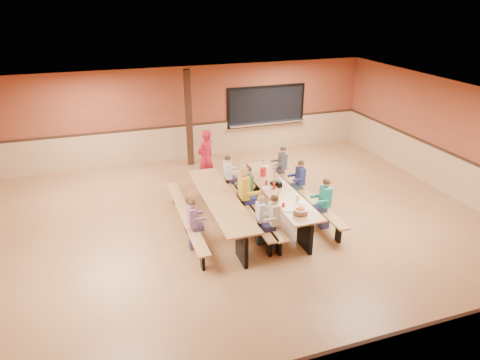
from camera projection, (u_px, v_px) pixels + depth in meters
name	position (u px, v px, depth m)	size (l,w,h in m)	color
ground	(240.00, 228.00, 10.04)	(12.00, 12.00, 0.00)	brown
room_envelope	(240.00, 202.00, 9.76)	(12.04, 10.04, 3.02)	brown
kitchen_pass_through	(266.00, 108.00, 14.50)	(2.78, 0.28, 1.38)	black
structural_post	(189.00, 119.00, 13.19)	(0.18, 0.18, 3.00)	black
cafeteria_table_main	(277.00, 196.00, 10.40)	(1.91, 3.70, 0.74)	#B58048
cafeteria_table_second	(220.00, 206.00, 9.95)	(1.91, 3.70, 0.74)	#B58048
seated_child_white_left	(261.00, 220.00, 9.24)	(0.34, 0.27, 1.14)	white
seated_adult_yellow	(244.00, 194.00, 10.16)	(0.44, 0.36, 1.36)	gold
seated_child_grey_left	(228.00, 177.00, 11.34)	(0.35, 0.29, 1.17)	white
seated_child_teal_right	(325.00, 204.00, 9.85)	(0.38, 0.31, 1.22)	teal
seated_child_navy_right	(300.00, 183.00, 10.99)	(0.36, 0.29, 1.19)	navy
seated_child_char_right	(282.00, 167.00, 11.96)	(0.36, 0.29, 1.19)	#42474B
seated_child_purple_sec	(193.00, 225.00, 9.04)	(0.34, 0.28, 1.14)	#825581
seated_child_green_sec	(248.00, 191.00, 10.49)	(0.38, 0.31, 1.24)	#346C47
seated_child_tan_sec	(274.00, 222.00, 9.09)	(0.37, 0.30, 1.21)	beige
standing_woman	(206.00, 158.00, 12.00)	(0.60, 0.39, 1.65)	red
punch_pitcher	(263.00, 172.00, 10.99)	(0.16, 0.16, 0.22)	red
chip_bowl	(301.00, 211.00, 9.11)	(0.32, 0.32, 0.15)	orange
napkin_dispenser	(279.00, 184.00, 10.38)	(0.10, 0.14, 0.13)	black
condiment_mustard	(278.00, 195.00, 9.81)	(0.06, 0.06, 0.17)	yellow
condiment_ketchup	(274.00, 186.00, 10.24)	(0.06, 0.06, 0.17)	#B2140F
table_paddle	(274.00, 179.00, 10.48)	(0.16, 0.16, 0.56)	black
place_settings	(277.00, 186.00, 10.29)	(0.65, 3.30, 0.11)	beige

